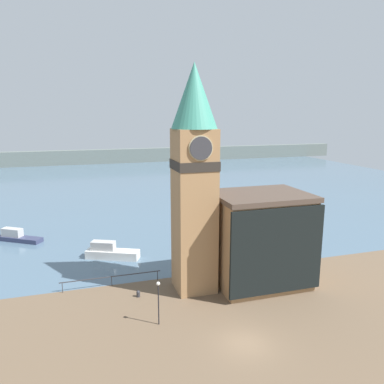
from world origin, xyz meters
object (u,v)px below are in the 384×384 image
at_px(boat_near, 110,252).
at_px(boat_far, 17,237).
at_px(pier_building, 260,239).
at_px(mooring_bollard_near, 138,294).
at_px(clock_tower, 194,175).
at_px(lamp_post, 158,295).

relative_size(boat_near, boat_far, 1.04).
bearing_deg(pier_building, mooring_bollard_near, 177.24).
relative_size(pier_building, boat_near, 1.45).
height_order(clock_tower, boat_near, clock_tower).
xyz_separation_m(boat_far, lamp_post, (14.50, -26.63, 2.08)).
relative_size(boat_near, mooring_bollard_near, 10.35).
xyz_separation_m(clock_tower, mooring_bollard_near, (-5.75, -0.20, -11.40)).
height_order(pier_building, lamp_post, pier_building).
relative_size(clock_tower, mooring_bollard_near, 34.56).
distance_m(pier_building, boat_far, 34.41).
bearing_deg(pier_building, lamp_post, -157.95).
relative_size(boat_far, lamp_post, 1.65).
bearing_deg(boat_far, pier_building, -6.92).
xyz_separation_m(pier_building, boat_near, (-14.29, 11.53, -4.05)).
distance_m(mooring_bollard_near, lamp_post, 5.92).
distance_m(boat_far, mooring_bollard_near, 25.26).
height_order(pier_building, boat_near, pier_building).
height_order(clock_tower, mooring_bollard_near, clock_tower).
xyz_separation_m(pier_building, boat_far, (-26.22, 21.88, -4.20)).
height_order(mooring_bollard_near, lamp_post, lamp_post).
bearing_deg(clock_tower, boat_far, 132.57).
bearing_deg(pier_building, clock_tower, 173.32).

